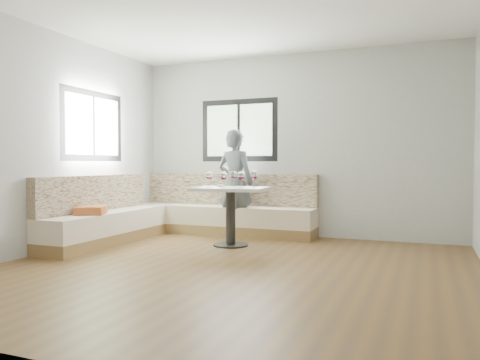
% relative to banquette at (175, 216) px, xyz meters
% --- Properties ---
extents(room, '(5.01, 5.01, 2.81)m').
position_rel_banquette_xyz_m(room, '(1.51, -1.55, 1.08)').
color(room, brown).
rests_on(room, ground).
extents(banquette, '(2.90, 2.80, 0.95)m').
position_rel_banquette_xyz_m(banquette, '(0.00, 0.00, 0.00)').
color(banquette, '#9C7643').
rests_on(banquette, ground).
extents(table, '(1.06, 0.88, 0.80)m').
position_rel_banquette_xyz_m(table, '(1.04, -0.32, 0.27)').
color(table, black).
rests_on(table, ground).
extents(person, '(0.65, 0.48, 1.64)m').
position_rel_banquette_xyz_m(person, '(0.78, 0.50, 0.49)').
color(person, '#484E50').
rests_on(person, ground).
extents(olive_ramekin, '(0.09, 0.09, 0.04)m').
position_rel_banquette_xyz_m(olive_ramekin, '(0.87, -0.28, 0.48)').
color(olive_ramekin, white).
rests_on(olive_ramekin, table).
extents(wine_glass_a, '(0.10, 0.10, 0.22)m').
position_rel_banquette_xyz_m(wine_glass_a, '(0.80, -0.48, 0.62)').
color(wine_glass_a, white).
rests_on(wine_glass_a, table).
extents(wine_glass_b, '(0.10, 0.10, 0.22)m').
position_rel_banquette_xyz_m(wine_glass_b, '(1.02, -0.51, 0.62)').
color(wine_glass_b, white).
rests_on(wine_glass_b, table).
extents(wine_glass_c, '(0.10, 0.10, 0.22)m').
position_rel_banquette_xyz_m(wine_glass_c, '(1.23, -0.40, 0.62)').
color(wine_glass_c, white).
rests_on(wine_glass_c, table).
extents(wine_glass_d, '(0.10, 0.10, 0.22)m').
position_rel_banquette_xyz_m(wine_glass_d, '(1.02, -0.17, 0.62)').
color(wine_glass_d, white).
rests_on(wine_glass_d, table).
extents(wine_glass_e, '(0.10, 0.10, 0.22)m').
position_rel_banquette_xyz_m(wine_glass_e, '(1.32, -0.16, 0.62)').
color(wine_glass_e, white).
rests_on(wine_glass_e, table).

